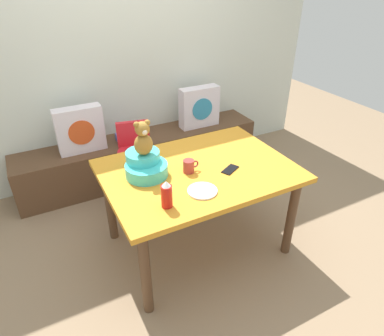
{
  "coord_description": "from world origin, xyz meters",
  "views": [
    {
      "loc": [
        -1.03,
        -1.87,
        2.03
      ],
      "look_at": [
        0.0,
        0.1,
        0.69
      ],
      "focal_mm": 31.79,
      "sensor_mm": 36.0,
      "label": 1
    }
  ],
  "objects_px": {
    "dining_table": "(198,179)",
    "infant_seat_teal": "(145,165)",
    "ketchup_bottle": "(167,195)",
    "dinner_plate_near": "(202,191)",
    "cell_phone": "(230,169)",
    "pillow_floral_right": "(199,107)",
    "highchair": "(136,154)",
    "teddy_bear": "(143,139)",
    "book_stack": "(126,137)",
    "pillow_floral_left": "(80,130)",
    "coffee_mug": "(189,166)"
  },
  "relations": [
    {
      "from": "pillow_floral_right",
      "to": "cell_phone",
      "type": "relative_size",
      "value": 3.06
    },
    {
      "from": "infant_seat_teal",
      "to": "coffee_mug",
      "type": "height_order",
      "value": "infant_seat_teal"
    },
    {
      "from": "dining_table",
      "to": "infant_seat_teal",
      "type": "distance_m",
      "value": 0.42
    },
    {
      "from": "coffee_mug",
      "to": "dinner_plate_near",
      "type": "height_order",
      "value": "coffee_mug"
    },
    {
      "from": "pillow_floral_right",
      "to": "dinner_plate_near",
      "type": "relative_size",
      "value": 2.2
    },
    {
      "from": "book_stack",
      "to": "dinner_plate_near",
      "type": "relative_size",
      "value": 1.0
    },
    {
      "from": "highchair",
      "to": "pillow_floral_left",
      "type": "bearing_deg",
      "value": 133.7
    },
    {
      "from": "pillow_floral_right",
      "to": "cell_phone",
      "type": "xyz_separation_m",
      "value": [
        -0.48,
        -1.35,
        0.06
      ]
    },
    {
      "from": "coffee_mug",
      "to": "cell_phone",
      "type": "distance_m",
      "value": 0.3
    },
    {
      "from": "pillow_floral_left",
      "to": "pillow_floral_right",
      "type": "height_order",
      "value": "same"
    },
    {
      "from": "pillow_floral_left",
      "to": "coffee_mug",
      "type": "distance_m",
      "value": 1.35
    },
    {
      "from": "dining_table",
      "to": "pillow_floral_left",
      "type": "bearing_deg",
      "value": 116.37
    },
    {
      "from": "ketchup_bottle",
      "to": "dinner_plate_near",
      "type": "height_order",
      "value": "ketchup_bottle"
    },
    {
      "from": "coffee_mug",
      "to": "ketchup_bottle",
      "type": "bearing_deg",
      "value": -135.62
    },
    {
      "from": "pillow_floral_right",
      "to": "book_stack",
      "type": "distance_m",
      "value": 0.86
    },
    {
      "from": "dining_table",
      "to": "dinner_plate_near",
      "type": "relative_size",
      "value": 6.88
    },
    {
      "from": "book_stack",
      "to": "dining_table",
      "type": "xyz_separation_m",
      "value": [
        0.16,
        -1.25,
        0.15
      ]
    },
    {
      "from": "highchair",
      "to": "teddy_bear",
      "type": "distance_m",
      "value": 0.88
    },
    {
      "from": "infant_seat_teal",
      "to": "coffee_mug",
      "type": "bearing_deg",
      "value": -22.08
    },
    {
      "from": "dining_table",
      "to": "highchair",
      "type": "height_order",
      "value": "highchair"
    },
    {
      "from": "pillow_floral_right",
      "to": "dinner_plate_near",
      "type": "distance_m",
      "value": 1.7
    },
    {
      "from": "book_stack",
      "to": "dinner_plate_near",
      "type": "bearing_deg",
      "value": -88.21
    },
    {
      "from": "ketchup_bottle",
      "to": "cell_phone",
      "type": "relative_size",
      "value": 1.28
    },
    {
      "from": "book_stack",
      "to": "highchair",
      "type": "relative_size",
      "value": 0.25
    },
    {
      "from": "dinner_plate_near",
      "to": "cell_phone",
      "type": "relative_size",
      "value": 1.39
    },
    {
      "from": "infant_seat_teal",
      "to": "pillow_floral_right",
      "type": "bearing_deg",
      "value": 47.01
    },
    {
      "from": "teddy_bear",
      "to": "coffee_mug",
      "type": "distance_m",
      "value": 0.39
    },
    {
      "from": "highchair",
      "to": "cell_phone",
      "type": "height_order",
      "value": "highchair"
    },
    {
      "from": "pillow_floral_right",
      "to": "cell_phone",
      "type": "bearing_deg",
      "value": -109.61
    },
    {
      "from": "teddy_bear",
      "to": "ketchup_bottle",
      "type": "bearing_deg",
      "value": -92.6
    },
    {
      "from": "teddy_bear",
      "to": "cell_phone",
      "type": "height_order",
      "value": "teddy_bear"
    },
    {
      "from": "dinner_plate_near",
      "to": "cell_phone",
      "type": "bearing_deg",
      "value": 25.02
    },
    {
      "from": "dinner_plate_near",
      "to": "pillow_floral_left",
      "type": "bearing_deg",
      "value": 108.15
    },
    {
      "from": "pillow_floral_right",
      "to": "teddy_bear",
      "type": "relative_size",
      "value": 1.76
    },
    {
      "from": "book_stack",
      "to": "teddy_bear",
      "type": "height_order",
      "value": "teddy_bear"
    },
    {
      "from": "dining_table",
      "to": "ketchup_bottle",
      "type": "distance_m",
      "value": 0.53
    },
    {
      "from": "highchair",
      "to": "cell_phone",
      "type": "relative_size",
      "value": 5.49
    },
    {
      "from": "dining_table",
      "to": "cell_phone",
      "type": "relative_size",
      "value": 9.55
    },
    {
      "from": "dinner_plate_near",
      "to": "highchair",
      "type": "bearing_deg",
      "value": 94.98
    },
    {
      "from": "dining_table",
      "to": "cell_phone",
      "type": "xyz_separation_m",
      "value": [
        0.2,
        -0.13,
        0.1
      ]
    },
    {
      "from": "infant_seat_teal",
      "to": "dinner_plate_near",
      "type": "distance_m",
      "value": 0.46
    },
    {
      "from": "cell_phone",
      "to": "coffee_mug",
      "type": "bearing_deg",
      "value": 39.77
    },
    {
      "from": "dinner_plate_near",
      "to": "coffee_mug",
      "type": "bearing_deg",
      "value": 82.35
    },
    {
      "from": "dining_table",
      "to": "infant_seat_teal",
      "type": "bearing_deg",
      "value": 163.96
    },
    {
      "from": "teddy_bear",
      "to": "ketchup_bottle",
      "type": "distance_m",
      "value": 0.46
    },
    {
      "from": "pillow_floral_right",
      "to": "coffee_mug",
      "type": "distance_m",
      "value": 1.46
    },
    {
      "from": "pillow_floral_right",
      "to": "book_stack",
      "type": "relative_size",
      "value": 2.2
    },
    {
      "from": "pillow_floral_left",
      "to": "pillow_floral_right",
      "type": "distance_m",
      "value": 1.29
    },
    {
      "from": "highchair",
      "to": "ketchup_bottle",
      "type": "xyz_separation_m",
      "value": [
        -0.18,
        -1.12,
        0.31
      ]
    },
    {
      "from": "highchair",
      "to": "cell_phone",
      "type": "distance_m",
      "value": 1.05
    }
  ]
}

